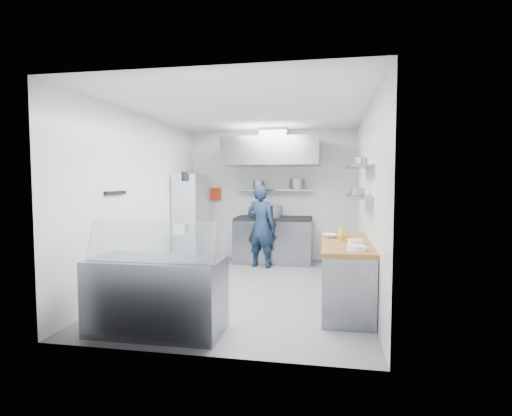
% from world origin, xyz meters
% --- Properties ---
extents(floor, '(5.00, 5.00, 0.00)m').
position_xyz_m(floor, '(0.00, 0.00, 0.00)').
color(floor, slate).
rests_on(floor, ground).
extents(ceiling, '(5.00, 5.00, 0.00)m').
position_xyz_m(ceiling, '(0.00, 0.00, 2.80)').
color(ceiling, silver).
rests_on(ceiling, wall_back).
extents(wall_back, '(3.60, 2.80, 0.02)m').
position_xyz_m(wall_back, '(0.00, 2.50, 1.40)').
color(wall_back, white).
rests_on(wall_back, floor).
extents(wall_front, '(3.60, 2.80, 0.02)m').
position_xyz_m(wall_front, '(0.00, -2.50, 1.40)').
color(wall_front, white).
rests_on(wall_front, floor).
extents(wall_left, '(2.80, 5.00, 0.02)m').
position_xyz_m(wall_left, '(-1.80, 0.00, 1.40)').
color(wall_left, white).
rests_on(wall_left, floor).
extents(wall_right, '(2.80, 5.00, 0.02)m').
position_xyz_m(wall_right, '(1.80, 0.00, 1.40)').
color(wall_right, white).
rests_on(wall_right, floor).
extents(gas_range, '(1.60, 0.80, 0.90)m').
position_xyz_m(gas_range, '(0.10, 2.10, 0.45)').
color(gas_range, gray).
rests_on(gas_range, floor).
extents(cooktop, '(1.57, 0.78, 0.06)m').
position_xyz_m(cooktop, '(0.10, 2.10, 0.93)').
color(cooktop, black).
rests_on(cooktop, gas_range).
extents(stock_pot_left, '(0.29, 0.29, 0.20)m').
position_xyz_m(stock_pot_left, '(-0.32, 2.27, 1.06)').
color(stock_pot_left, slate).
rests_on(stock_pot_left, cooktop).
extents(stock_pot_mid, '(0.35, 0.35, 0.24)m').
position_xyz_m(stock_pot_mid, '(0.12, 2.03, 1.08)').
color(stock_pot_mid, slate).
rests_on(stock_pot_mid, cooktop).
extents(over_range_shelf, '(1.60, 0.30, 0.04)m').
position_xyz_m(over_range_shelf, '(0.10, 2.34, 1.52)').
color(over_range_shelf, gray).
rests_on(over_range_shelf, wall_back).
extents(shelf_pot_a, '(0.23, 0.23, 0.18)m').
position_xyz_m(shelf_pot_a, '(-0.26, 2.30, 1.63)').
color(shelf_pot_a, slate).
rests_on(shelf_pot_a, over_range_shelf).
extents(shelf_pot_b, '(0.31, 0.31, 0.22)m').
position_xyz_m(shelf_pot_b, '(0.57, 2.25, 1.65)').
color(shelf_pot_b, slate).
rests_on(shelf_pot_b, over_range_shelf).
extents(extractor_hood, '(1.90, 1.15, 0.55)m').
position_xyz_m(extractor_hood, '(0.10, 1.93, 2.30)').
color(extractor_hood, gray).
rests_on(extractor_hood, wall_back).
extents(hood_duct, '(0.55, 0.55, 0.24)m').
position_xyz_m(hood_duct, '(0.10, 2.15, 2.68)').
color(hood_duct, slate).
rests_on(hood_duct, extractor_hood).
extents(red_firebox, '(0.22, 0.10, 0.26)m').
position_xyz_m(red_firebox, '(-1.25, 2.44, 1.42)').
color(red_firebox, red).
rests_on(red_firebox, wall_back).
extents(chef, '(0.68, 0.54, 1.63)m').
position_xyz_m(chef, '(-0.08, 1.60, 0.82)').
color(chef, '#122238').
rests_on(chef, floor).
extents(wire_rack, '(0.50, 0.90, 1.85)m').
position_xyz_m(wire_rack, '(-1.53, 1.59, 0.93)').
color(wire_rack, silver).
rests_on(wire_rack, floor).
extents(rack_bin_a, '(0.15, 0.19, 0.17)m').
position_xyz_m(rack_bin_a, '(-1.53, 0.92, 0.80)').
color(rack_bin_a, white).
rests_on(rack_bin_a, wire_rack).
extents(rack_bin_b, '(0.13, 0.17, 0.15)m').
position_xyz_m(rack_bin_b, '(-1.53, 1.33, 1.30)').
color(rack_bin_b, yellow).
rests_on(rack_bin_b, wire_rack).
extents(rack_jar, '(0.12, 0.12, 0.18)m').
position_xyz_m(rack_jar, '(-1.48, 1.10, 1.80)').
color(rack_jar, black).
rests_on(rack_jar, wire_rack).
extents(knife_strip, '(0.04, 0.55, 0.05)m').
position_xyz_m(knife_strip, '(-1.78, -0.90, 1.55)').
color(knife_strip, black).
rests_on(knife_strip, wall_left).
extents(prep_counter_base, '(0.62, 2.00, 0.84)m').
position_xyz_m(prep_counter_base, '(1.48, -0.60, 0.42)').
color(prep_counter_base, gray).
rests_on(prep_counter_base, floor).
extents(prep_counter_top, '(0.65, 2.04, 0.06)m').
position_xyz_m(prep_counter_top, '(1.48, -0.60, 0.87)').
color(prep_counter_top, '#9C682C').
rests_on(prep_counter_top, prep_counter_base).
extents(plate_stack_a, '(0.22, 0.22, 0.06)m').
position_xyz_m(plate_stack_a, '(1.57, -1.34, 0.93)').
color(plate_stack_a, white).
rests_on(plate_stack_a, prep_counter_top).
extents(plate_stack_b, '(0.20, 0.20, 0.06)m').
position_xyz_m(plate_stack_b, '(1.58, -0.86, 0.93)').
color(plate_stack_b, white).
rests_on(plate_stack_b, prep_counter_top).
extents(copper_pan, '(0.15, 0.15, 0.06)m').
position_xyz_m(copper_pan, '(1.47, -0.61, 0.93)').
color(copper_pan, '#D6783C').
rests_on(copper_pan, prep_counter_top).
extents(squeeze_bottle, '(0.06, 0.06, 0.18)m').
position_xyz_m(squeeze_bottle, '(1.41, -0.44, 0.99)').
color(squeeze_bottle, yellow).
rests_on(squeeze_bottle, prep_counter_top).
extents(mixing_bowl, '(0.27, 0.27, 0.05)m').
position_xyz_m(mixing_bowl, '(1.25, -0.33, 0.93)').
color(mixing_bowl, white).
rests_on(mixing_bowl, prep_counter_top).
extents(wall_shelf_lower, '(0.30, 1.30, 0.04)m').
position_xyz_m(wall_shelf_lower, '(1.64, -0.30, 1.50)').
color(wall_shelf_lower, gray).
rests_on(wall_shelf_lower, wall_right).
extents(wall_shelf_upper, '(0.30, 1.30, 0.04)m').
position_xyz_m(wall_shelf_upper, '(1.64, -0.30, 1.92)').
color(wall_shelf_upper, gray).
rests_on(wall_shelf_upper, wall_right).
extents(shelf_pot_c, '(0.20, 0.20, 0.10)m').
position_xyz_m(shelf_pot_c, '(1.63, -0.42, 1.57)').
color(shelf_pot_c, slate).
rests_on(shelf_pot_c, wall_shelf_lower).
extents(shelf_pot_d, '(0.24, 0.24, 0.14)m').
position_xyz_m(shelf_pot_d, '(1.73, 0.19, 2.01)').
color(shelf_pot_d, slate).
rests_on(shelf_pot_d, wall_shelf_upper).
extents(display_case, '(1.50, 0.70, 0.85)m').
position_xyz_m(display_case, '(-0.67, -2.00, 0.42)').
color(display_case, gray).
rests_on(display_case, floor).
extents(display_glass, '(1.47, 0.19, 0.42)m').
position_xyz_m(display_glass, '(-0.67, -2.12, 1.07)').
color(display_glass, silver).
rests_on(display_glass, display_case).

